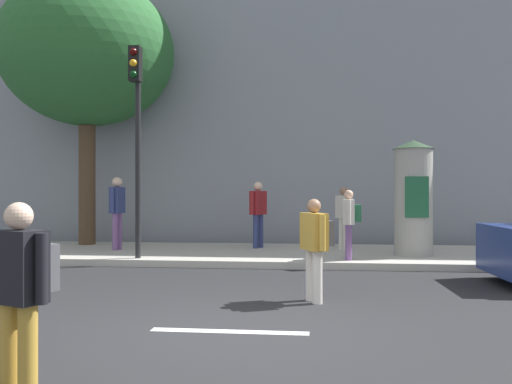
# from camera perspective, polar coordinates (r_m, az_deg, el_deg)

# --- Properties ---
(ground_plane) EXTENTS (80.00, 80.00, 0.00)m
(ground_plane) POSITION_cam_1_polar(r_m,az_deg,el_deg) (6.33, -2.82, -14.47)
(ground_plane) COLOR #232326
(sidewalk_curb) EXTENTS (36.00, 4.00, 0.15)m
(sidewalk_curb) POSITION_cam_1_polar(r_m,az_deg,el_deg) (13.17, 1.98, -6.58)
(sidewalk_curb) COLOR #B2ADA3
(sidewalk_curb) RESTS_ON ground_plane
(lane_markings) EXTENTS (25.80, 0.16, 0.01)m
(lane_markings) POSITION_cam_1_polar(r_m,az_deg,el_deg) (6.33, -2.82, -14.43)
(lane_markings) COLOR silver
(lane_markings) RESTS_ON ground_plane
(building_backdrop) EXTENTS (36.00, 5.00, 10.70)m
(building_backdrop) POSITION_cam_1_polar(r_m,az_deg,el_deg) (18.47, 3.14, 11.77)
(building_backdrop) COLOR gray
(building_backdrop) RESTS_ON ground_plane
(traffic_light) EXTENTS (0.24, 0.45, 4.54)m
(traffic_light) POSITION_cam_1_polar(r_m,az_deg,el_deg) (12.03, -12.47, 7.68)
(traffic_light) COLOR black
(traffic_light) RESTS_ON sidewalk_curb
(poster_column) EXTENTS (0.94, 0.94, 2.61)m
(poster_column) POSITION_cam_1_polar(r_m,az_deg,el_deg) (12.75, 16.21, -0.49)
(poster_column) COLOR #9E9B93
(poster_column) RESTS_ON sidewalk_curb
(street_tree) EXTENTS (4.73, 4.73, 7.28)m
(street_tree) POSITION_cam_1_polar(r_m,az_deg,el_deg) (15.99, -17.34, 13.77)
(street_tree) COLOR #4C3826
(street_tree) RESTS_ON sidewalk_curb
(pedestrian_in_red_top) EXTENTS (0.54, 0.48, 1.51)m
(pedestrian_in_red_top) POSITION_cam_1_polar(r_m,az_deg,el_deg) (4.44, -23.42, -9.01)
(pedestrian_in_red_top) COLOR #B78C33
(pedestrian_in_red_top) RESTS_ON ground_plane
(pedestrian_with_backpack) EXTENTS (0.50, 0.62, 1.48)m
(pedestrian_with_backpack) POSITION_cam_1_polar(r_m,az_deg,el_deg) (7.86, 6.27, -5.09)
(pedestrian_with_backpack) COLOR silver
(pedestrian_with_backpack) RESTS_ON ground_plane
(pedestrian_with_bag) EXTENTS (0.39, 0.68, 1.48)m
(pedestrian_with_bag) POSITION_cam_1_polar(r_m,az_deg,el_deg) (11.65, 9.82, -2.71)
(pedestrian_with_bag) COLOR #724C84
(pedestrian_with_bag) RESTS_ON sidewalk_curb
(pedestrian_in_light_jacket) EXTENTS (0.42, 0.55, 1.56)m
(pedestrian_in_light_jacket) POSITION_cam_1_polar(r_m,az_deg,el_deg) (13.57, 9.23, -2.22)
(pedestrian_in_light_jacket) COLOR silver
(pedestrian_in_light_jacket) RESTS_ON sidewalk_curb
(pedestrian_in_dark_shirt) EXTENTS (0.42, 0.60, 1.69)m
(pedestrian_in_dark_shirt) POSITION_cam_1_polar(r_m,az_deg,el_deg) (13.91, 0.23, -1.77)
(pedestrian_in_dark_shirt) COLOR navy
(pedestrian_in_dark_shirt) RESTS_ON sidewalk_curb
(pedestrian_near_pole) EXTENTS (0.28, 0.62, 1.80)m
(pedestrian_near_pole) POSITION_cam_1_polar(r_m,az_deg,el_deg) (13.87, -14.40, -1.51)
(pedestrian_near_pole) COLOR #724C84
(pedestrian_near_pole) RESTS_ON sidewalk_curb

